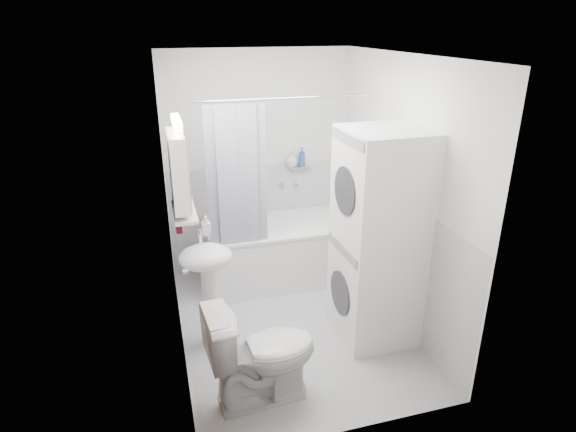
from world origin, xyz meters
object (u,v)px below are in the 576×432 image
object	(u,v)px
bathtub	(286,247)
sink	(207,273)
washer_dryer	(379,239)
toilet	(262,353)

from	to	relation	value
bathtub	sink	distance (m)	1.41
sink	washer_dryer	xyz separation A→B (m)	(1.43, -0.22, 0.23)
sink	bathtub	bearing A→B (deg)	45.89
bathtub	sink	xyz separation A→B (m)	(-0.95, -0.98, 0.35)
bathtub	washer_dryer	bearing A→B (deg)	-68.38
washer_dryer	toilet	distance (m)	1.38
bathtub	sink	bearing A→B (deg)	-134.11
sink	toilet	world-z (taller)	sink
sink	toilet	xyz separation A→B (m)	(0.28, -0.76, -0.31)
sink	washer_dryer	size ratio (longest dim) A/B	0.56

